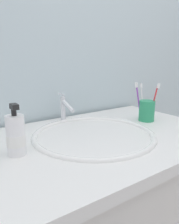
{
  "coord_description": "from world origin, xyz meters",
  "views": [
    {
      "loc": [
        -0.48,
        -0.66,
        1.17
      ],
      "look_at": [
        0.02,
        0.05,
        0.96
      ],
      "focal_mm": 35.33,
      "sensor_mm": 36.0,
      "label": 1
    }
  ],
  "objects_px": {
    "toothbrush_cup": "(147,111)",
    "toothbrush_purple": "(138,99)",
    "faucet": "(64,107)",
    "toothbrush_red": "(154,99)",
    "toothbrush_white": "(142,98)",
    "soap_dispenser": "(16,136)"
  },
  "relations": [
    {
      "from": "toothbrush_cup",
      "to": "toothbrush_white",
      "type": "xyz_separation_m",
      "value": [
        0.01,
        0.05,
        0.05
      ]
    },
    {
      "from": "toothbrush_cup",
      "to": "toothbrush_white",
      "type": "bearing_deg",
      "value": 72.78
    },
    {
      "from": "toothbrush_cup",
      "to": "toothbrush_purple",
      "type": "bearing_deg",
      "value": 132.73
    },
    {
      "from": "toothbrush_cup",
      "to": "toothbrush_purple",
      "type": "height_order",
      "value": "toothbrush_purple"
    },
    {
      "from": "toothbrush_white",
      "to": "toothbrush_purple",
      "type": "xyz_separation_m",
      "value": [
        -0.04,
        -0.01,
        0.01
      ]
    },
    {
      "from": "toothbrush_cup",
      "to": "toothbrush_red",
      "type": "xyz_separation_m",
      "value": [
        0.02,
        -0.02,
        0.06
      ]
    },
    {
      "from": "toothbrush_cup",
      "to": "toothbrush_red",
      "type": "bearing_deg",
      "value": -46.74
    },
    {
      "from": "faucet",
      "to": "toothbrush_purple",
      "type": "relative_size",
      "value": 0.75
    },
    {
      "from": "toothbrush_cup",
      "to": "toothbrush_purple",
      "type": "distance_m",
      "value": 0.07
    },
    {
      "from": "faucet",
      "to": "toothbrush_white",
      "type": "distance_m",
      "value": 0.39
    },
    {
      "from": "toothbrush_white",
      "to": "toothbrush_purple",
      "type": "height_order",
      "value": "toothbrush_purple"
    },
    {
      "from": "toothbrush_white",
      "to": "toothbrush_red",
      "type": "bearing_deg",
      "value": -84.02
    },
    {
      "from": "soap_dispenser",
      "to": "faucet",
      "type": "bearing_deg",
      "value": 38.67
    },
    {
      "from": "toothbrush_cup",
      "to": "toothbrush_red",
      "type": "relative_size",
      "value": 0.55
    },
    {
      "from": "faucet",
      "to": "toothbrush_red",
      "type": "xyz_separation_m",
      "value": [
        0.36,
        -0.24,
        0.04
      ]
    },
    {
      "from": "faucet",
      "to": "toothbrush_red",
      "type": "distance_m",
      "value": 0.44
    },
    {
      "from": "toothbrush_red",
      "to": "toothbrush_white",
      "type": "bearing_deg",
      "value": 95.98
    },
    {
      "from": "toothbrush_cup",
      "to": "faucet",
      "type": "bearing_deg",
      "value": 146.84
    },
    {
      "from": "toothbrush_cup",
      "to": "toothbrush_white",
      "type": "height_order",
      "value": "toothbrush_white"
    },
    {
      "from": "toothbrush_cup",
      "to": "toothbrush_purple",
      "type": "xyz_separation_m",
      "value": [
        -0.03,
        0.03,
        0.06
      ]
    },
    {
      "from": "soap_dispenser",
      "to": "toothbrush_cup",
      "type": "bearing_deg",
      "value": 2.44
    },
    {
      "from": "faucet",
      "to": "toothbrush_cup",
      "type": "distance_m",
      "value": 0.4
    }
  ]
}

